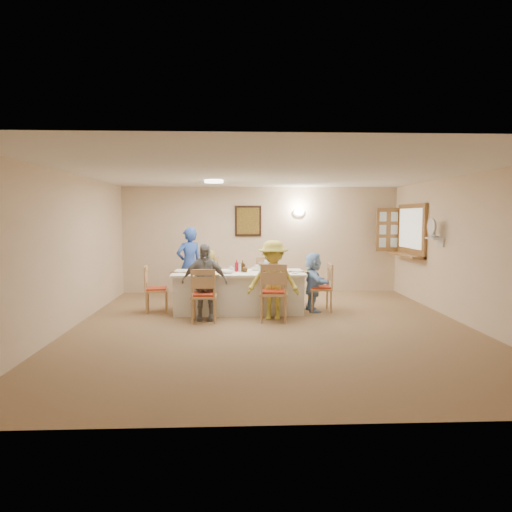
{
  "coord_description": "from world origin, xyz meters",
  "views": [
    {
      "loc": [
        -0.57,
        -7.3,
        1.81
      ],
      "look_at": [
        -0.2,
        1.4,
        1.05
      ],
      "focal_mm": 32.0,
      "sensor_mm": 36.0,
      "label": 1
    }
  ],
  "objects_px": {
    "desk_fan": "(434,230)",
    "diner_back_left": "(209,277)",
    "serving_hatch": "(412,231)",
    "diner_front_right": "(273,280)",
    "chair_left_end": "(157,289)",
    "chair_back_right": "(267,280)",
    "diner_back_right": "(268,274)",
    "chair_front_right": "(274,292)",
    "diner_front_left": "(204,282)",
    "caregiver": "(189,264)",
    "diner_right_end": "(313,282)",
    "chair_back_left": "(210,281)",
    "chair_right_end": "(320,287)",
    "chair_front_left": "(204,295)",
    "condiment_ketchup": "(237,266)",
    "dining_table": "(239,292)"
  },
  "relations": [
    {
      "from": "caregiver",
      "to": "chair_front_right",
      "type": "bearing_deg",
      "value": 100.5
    },
    {
      "from": "chair_back_right",
      "to": "diner_right_end",
      "type": "xyz_separation_m",
      "value": [
        0.82,
        -0.8,
        0.08
      ]
    },
    {
      "from": "desk_fan",
      "to": "diner_front_right",
      "type": "distance_m",
      "value": 3.18
    },
    {
      "from": "chair_back_right",
      "to": "diner_right_end",
      "type": "bearing_deg",
      "value": -49.8
    },
    {
      "from": "desk_fan",
      "to": "chair_back_right",
      "type": "distance_m",
      "value": 3.37
    },
    {
      "from": "serving_hatch",
      "to": "diner_front_right",
      "type": "height_order",
      "value": "serving_hatch"
    },
    {
      "from": "chair_front_right",
      "to": "diner_right_end",
      "type": "relative_size",
      "value": 0.91
    },
    {
      "from": "serving_hatch",
      "to": "diner_right_end",
      "type": "distance_m",
      "value": 2.75
    },
    {
      "from": "chair_front_right",
      "to": "dining_table",
      "type": "bearing_deg",
      "value": -47.77
    },
    {
      "from": "chair_left_end",
      "to": "diner_front_right",
      "type": "distance_m",
      "value": 2.27
    },
    {
      "from": "chair_front_left",
      "to": "diner_front_right",
      "type": "distance_m",
      "value": 1.23
    },
    {
      "from": "diner_back_left",
      "to": "diner_front_left",
      "type": "xyz_separation_m",
      "value": [
        0.0,
        -1.36,
        0.1
      ]
    },
    {
      "from": "desk_fan",
      "to": "chair_right_end",
      "type": "relative_size",
      "value": 0.33
    },
    {
      "from": "chair_front_right",
      "to": "diner_front_left",
      "type": "distance_m",
      "value": 1.22
    },
    {
      "from": "chair_right_end",
      "to": "chair_front_left",
      "type": "bearing_deg",
      "value": -70.13
    },
    {
      "from": "caregiver",
      "to": "chair_left_end",
      "type": "bearing_deg",
      "value": 36.77
    },
    {
      "from": "dining_table",
      "to": "caregiver",
      "type": "xyz_separation_m",
      "value": [
        -1.05,
        1.15,
        0.41
      ]
    },
    {
      "from": "chair_right_end",
      "to": "condiment_ketchup",
      "type": "relative_size",
      "value": 3.94
    },
    {
      "from": "chair_back_right",
      "to": "diner_back_left",
      "type": "distance_m",
      "value": 1.21
    },
    {
      "from": "diner_right_end",
      "to": "serving_hatch",
      "type": "bearing_deg",
      "value": -70.77
    },
    {
      "from": "diner_front_right",
      "to": "diner_front_left",
      "type": "bearing_deg",
      "value": -170.55
    },
    {
      "from": "chair_back_left",
      "to": "diner_right_end",
      "type": "relative_size",
      "value": 0.86
    },
    {
      "from": "dining_table",
      "to": "diner_back_left",
      "type": "xyz_separation_m",
      "value": [
        -0.6,
        0.68,
        0.19
      ]
    },
    {
      "from": "chair_front_right",
      "to": "condiment_ketchup",
      "type": "bearing_deg",
      "value": -47.39
    },
    {
      "from": "serving_hatch",
      "to": "chair_front_left",
      "type": "relative_size",
      "value": 1.6
    },
    {
      "from": "desk_fan",
      "to": "chair_left_end",
      "type": "relative_size",
      "value": 0.34
    },
    {
      "from": "condiment_ketchup",
      "to": "chair_right_end",
      "type": "bearing_deg",
      "value": -1.36
    },
    {
      "from": "chair_back_left",
      "to": "caregiver",
      "type": "relative_size",
      "value": 0.62
    },
    {
      "from": "chair_back_left",
      "to": "chair_back_right",
      "type": "bearing_deg",
      "value": -7.24
    },
    {
      "from": "diner_front_left",
      "to": "caregiver",
      "type": "relative_size",
      "value": 0.85
    },
    {
      "from": "chair_front_left",
      "to": "diner_right_end",
      "type": "height_order",
      "value": "diner_right_end"
    },
    {
      "from": "chair_left_end",
      "to": "condiment_ketchup",
      "type": "xyz_separation_m",
      "value": [
        1.51,
        0.04,
        0.43
      ]
    },
    {
      "from": "chair_back_left",
      "to": "diner_front_left",
      "type": "distance_m",
      "value": 1.49
    },
    {
      "from": "chair_back_right",
      "to": "diner_back_right",
      "type": "xyz_separation_m",
      "value": [
        0.0,
        -0.12,
        0.15
      ]
    },
    {
      "from": "diner_right_end",
      "to": "condiment_ketchup",
      "type": "relative_size",
      "value": 4.85
    },
    {
      "from": "serving_hatch",
      "to": "diner_right_end",
      "type": "bearing_deg",
      "value": -154.02
    },
    {
      "from": "chair_back_right",
      "to": "diner_back_right",
      "type": "bearing_deg",
      "value": -95.51
    },
    {
      "from": "diner_back_left",
      "to": "diner_back_right",
      "type": "height_order",
      "value": "diner_back_right"
    },
    {
      "from": "caregiver",
      "to": "condiment_ketchup",
      "type": "distance_m",
      "value": 1.51
    },
    {
      "from": "chair_back_right",
      "to": "diner_back_right",
      "type": "distance_m",
      "value": 0.19
    },
    {
      "from": "chair_front_left",
      "to": "chair_back_right",
      "type": "bearing_deg",
      "value": -126.57
    },
    {
      "from": "chair_right_end",
      "to": "diner_right_end",
      "type": "xyz_separation_m",
      "value": [
        -0.13,
        0.0,
        0.11
      ]
    },
    {
      "from": "chair_right_end",
      "to": "diner_front_left",
      "type": "distance_m",
      "value": 2.27
    },
    {
      "from": "chair_front_left",
      "to": "diner_back_left",
      "type": "height_order",
      "value": "diner_back_left"
    },
    {
      "from": "desk_fan",
      "to": "diner_back_left",
      "type": "distance_m",
      "value": 4.44
    },
    {
      "from": "chair_front_right",
      "to": "chair_right_end",
      "type": "bearing_deg",
      "value": -134.54
    },
    {
      "from": "chair_front_right",
      "to": "diner_back_right",
      "type": "height_order",
      "value": "diner_back_right"
    },
    {
      "from": "caregiver",
      "to": "diner_right_end",
      "type": "bearing_deg",
      "value": 125.3
    },
    {
      "from": "desk_fan",
      "to": "chair_back_left",
      "type": "xyz_separation_m",
      "value": [
        -4.23,
        1.02,
        -1.06
      ]
    },
    {
      "from": "diner_back_left",
      "to": "desk_fan",
      "type": "bearing_deg",
      "value": 176.2
    }
  ]
}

